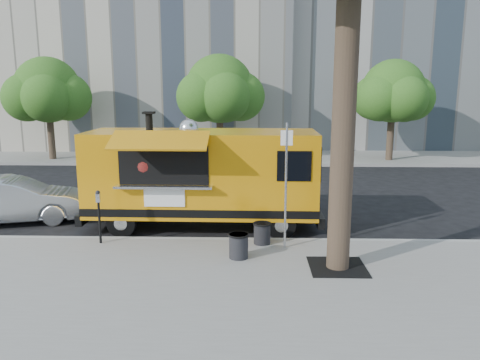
# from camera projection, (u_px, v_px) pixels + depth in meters

# --- Properties ---
(ground) EXTENTS (120.00, 120.00, 0.00)m
(ground) POSITION_uv_depth(u_px,v_px,m) (224.00, 233.00, 12.89)
(ground) COLOR black
(ground) RESTS_ON ground
(sidewalk) EXTENTS (60.00, 6.00, 0.15)m
(sidewalk) POSITION_uv_depth(u_px,v_px,m) (212.00, 293.00, 8.95)
(sidewalk) COLOR gray
(sidewalk) RESTS_ON ground
(curb) EXTENTS (60.00, 0.14, 0.16)m
(curb) POSITION_uv_depth(u_px,v_px,m) (222.00, 241.00, 11.96)
(curb) COLOR #999993
(curb) RESTS_ON ground
(far_sidewalk) EXTENTS (60.00, 5.00, 0.15)m
(far_sidewalk) POSITION_uv_depth(u_px,v_px,m) (239.00, 157.00, 26.11)
(far_sidewalk) COLOR gray
(far_sidewalk) RESTS_ON ground
(building_mid) EXTENTS (20.00, 14.00, 20.00)m
(building_mid) POSITION_uv_depth(u_px,v_px,m) (412.00, 0.00, 33.15)
(building_mid) COLOR gray
(building_mid) RESTS_ON ground
(tree_well) EXTENTS (1.20, 1.20, 0.02)m
(tree_well) POSITION_uv_depth(u_px,v_px,m) (337.00, 267.00, 10.04)
(tree_well) COLOR black
(tree_well) RESTS_ON sidewalk
(far_tree_a) EXTENTS (3.42, 3.42, 5.36)m
(far_tree_a) POSITION_uv_depth(u_px,v_px,m) (48.00, 90.00, 24.47)
(far_tree_a) COLOR #33261C
(far_tree_a) RESTS_ON far_sidewalk
(far_tree_b) EXTENTS (3.60, 3.60, 5.50)m
(far_tree_b) POSITION_uv_depth(u_px,v_px,m) (219.00, 89.00, 24.61)
(far_tree_b) COLOR #33261C
(far_tree_b) RESTS_ON far_sidewalk
(far_tree_c) EXTENTS (3.24, 3.24, 5.21)m
(far_tree_c) POSITION_uv_depth(u_px,v_px,m) (393.00, 91.00, 24.10)
(far_tree_c) COLOR #33261C
(far_tree_c) RESTS_ON far_sidewalk
(sign_post) EXTENTS (0.28, 0.06, 3.00)m
(sign_post) POSITION_uv_depth(u_px,v_px,m) (286.00, 178.00, 10.96)
(sign_post) COLOR silver
(sign_post) RESTS_ON sidewalk
(parking_meter) EXTENTS (0.11, 0.11, 1.33)m
(parking_meter) POSITION_uv_depth(u_px,v_px,m) (99.00, 210.00, 11.45)
(parking_meter) COLOR black
(parking_meter) RESTS_ON sidewalk
(food_truck) EXTENTS (6.65, 3.09, 3.27)m
(food_truck) POSITION_uv_depth(u_px,v_px,m) (201.00, 175.00, 13.04)
(food_truck) COLOR orange
(food_truck) RESTS_ON ground
(sedan) EXTENTS (4.34, 2.45, 1.35)m
(sedan) POSITION_uv_depth(u_px,v_px,m) (13.00, 200.00, 13.74)
(sedan) COLOR #A9ACB0
(sedan) RESTS_ON ground
(trash_bin_left) EXTENTS (0.47, 0.47, 0.56)m
(trash_bin_left) POSITION_uv_depth(u_px,v_px,m) (239.00, 245.00, 10.54)
(trash_bin_left) COLOR black
(trash_bin_left) RESTS_ON sidewalk
(trash_bin_right) EXTENTS (0.44, 0.44, 0.53)m
(trash_bin_right) POSITION_uv_depth(u_px,v_px,m) (262.00, 232.00, 11.50)
(trash_bin_right) COLOR black
(trash_bin_right) RESTS_ON sidewalk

